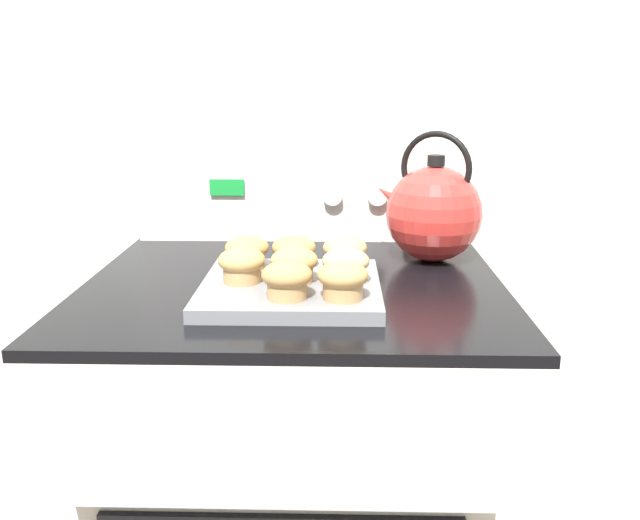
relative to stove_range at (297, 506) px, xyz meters
name	(u,v)px	position (x,y,z in m)	size (l,w,h in m)	color
wall_back	(304,108)	(0.00, 0.36, 0.74)	(8.00, 0.05, 2.40)	silver
stove_range	(297,506)	(0.00, 0.00, 0.00)	(0.72, 0.70, 0.92)	white
control_panel	(303,193)	(0.00, 0.31, 0.56)	(0.71, 0.07, 0.20)	white
muffin_pan	(293,288)	(0.00, -0.09, 0.47)	(0.29, 0.29, 0.02)	slate
muffin_r0_c1	(288,279)	(0.00, -0.17, 0.51)	(0.08, 0.08, 0.06)	tan
muffin_r0_c2	(343,280)	(0.08, -0.17, 0.51)	(0.08, 0.08, 0.06)	tan
muffin_r1_c0	(242,264)	(-0.08, -0.09, 0.51)	(0.08, 0.08, 0.06)	tan
muffin_r1_c1	(294,264)	(0.01, -0.09, 0.51)	(0.08, 0.08, 0.06)	tan
muffin_r1_c2	(346,265)	(0.09, -0.09, 0.51)	(0.08, 0.08, 0.06)	tan
muffin_r2_c0	(247,251)	(-0.08, -0.01, 0.51)	(0.08, 0.08, 0.06)	tan
muffin_r2_c1	(296,251)	(0.00, 0.00, 0.51)	(0.08, 0.08, 0.06)	olive
muffin_r2_c2	(345,252)	(0.09, -0.01, 0.51)	(0.08, 0.08, 0.06)	#A37A4C
tea_kettle	(433,212)	(0.26, 0.14, 0.56)	(0.21, 0.18, 0.25)	red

